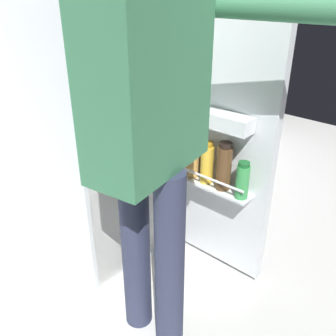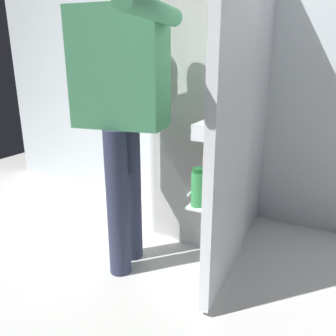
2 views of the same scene
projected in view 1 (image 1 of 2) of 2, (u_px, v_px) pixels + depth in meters
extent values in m
plane|color=silver|center=(171.00, 284.00, 1.95)|extent=(5.70, 5.70, 0.00)
cube|color=silver|center=(36.00, 11.00, 1.91)|extent=(4.40, 0.10, 2.52)
cube|color=silver|center=(88.00, 98.00, 1.88)|extent=(0.58, 0.61, 1.75)
cube|color=white|center=(130.00, 111.00, 1.70)|extent=(0.54, 0.01, 1.71)
cube|color=white|center=(123.00, 117.00, 1.74)|extent=(0.50, 0.09, 0.01)
cube|color=silver|center=(223.00, 109.00, 1.74)|extent=(0.05, 0.57, 1.68)
cube|color=white|center=(209.00, 184.00, 1.86)|extent=(0.10, 0.45, 0.01)
cylinder|color=silver|center=(204.00, 177.00, 1.80)|extent=(0.01, 0.43, 0.01)
cube|color=white|center=(213.00, 118.00, 1.70)|extent=(0.09, 0.38, 0.07)
cylinder|color=brown|center=(224.00, 168.00, 1.77)|extent=(0.07, 0.07, 0.21)
cylinder|color=black|center=(226.00, 145.00, 1.71)|extent=(0.06, 0.06, 0.02)
cylinder|color=gold|center=(207.00, 165.00, 1.83)|extent=(0.06, 0.06, 0.19)
cylinder|color=#BC8419|center=(208.00, 144.00, 1.78)|extent=(0.05, 0.05, 0.02)
cylinder|color=#DB4C47|center=(188.00, 156.00, 1.90)|extent=(0.05, 0.05, 0.21)
cylinder|color=#B22D28|center=(189.00, 134.00, 1.84)|extent=(0.04, 0.04, 0.02)
cylinder|color=green|center=(242.00, 182.00, 1.71)|extent=(0.06, 0.06, 0.16)
cylinder|color=#195B28|center=(244.00, 164.00, 1.66)|extent=(0.05, 0.05, 0.02)
cylinder|color=tan|center=(193.00, 157.00, 1.88)|extent=(0.06, 0.06, 0.21)
cylinder|color=#996623|center=(194.00, 135.00, 1.82)|extent=(0.05, 0.05, 0.02)
cylinder|color=white|center=(181.00, 159.00, 1.93)|extent=(0.05, 0.05, 0.15)
cylinder|color=#335BB2|center=(181.00, 143.00, 1.89)|extent=(0.04, 0.04, 0.02)
cylinder|color=gold|center=(144.00, 98.00, 1.81)|extent=(0.09, 0.09, 0.10)
cylinder|color=#2D334C|center=(136.00, 249.00, 1.57)|extent=(0.12, 0.12, 0.81)
cylinder|color=#2D334C|center=(170.00, 263.00, 1.49)|extent=(0.12, 0.12, 0.81)
cube|color=#3D7F56|center=(148.00, 87.00, 1.22)|extent=(0.49, 0.29, 0.58)
cylinder|color=#3D7F56|center=(95.00, 84.00, 1.34)|extent=(0.08, 0.08, 0.54)
cylinder|color=#3D7F56|center=(255.00, 7.00, 1.20)|extent=(0.16, 0.55, 0.08)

